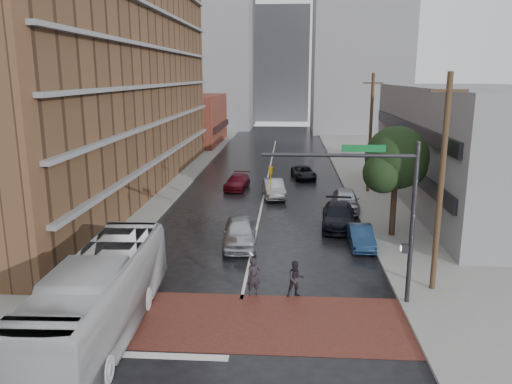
# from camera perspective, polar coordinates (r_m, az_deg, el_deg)

# --- Properties ---
(ground) EXTENTS (160.00, 160.00, 0.00)m
(ground) POSITION_cam_1_polar(r_m,az_deg,el_deg) (20.71, -2.37, -15.16)
(ground) COLOR black
(ground) RESTS_ON ground
(crosswalk) EXTENTS (14.00, 5.00, 0.02)m
(crosswalk) POSITION_cam_1_polar(r_m,az_deg,el_deg) (21.15, -2.22, -14.49)
(crosswalk) COLOR maroon
(crosswalk) RESTS_ON ground
(sidewalk_west) EXTENTS (9.00, 90.00, 0.15)m
(sidewalk_west) POSITION_cam_1_polar(r_m,az_deg,el_deg) (46.23, -13.31, 0.68)
(sidewalk_west) COLOR gray
(sidewalk_west) RESTS_ON ground
(sidewalk_east) EXTENTS (9.00, 90.00, 0.15)m
(sidewalk_east) POSITION_cam_1_polar(r_m,az_deg,el_deg) (45.20, 15.80, 0.25)
(sidewalk_east) COLOR gray
(sidewalk_east) RESTS_ON ground
(apartment_block) EXTENTS (10.00, 44.00, 28.00)m
(apartment_block) POSITION_cam_1_polar(r_m,az_deg,el_deg) (45.25, -17.86, 17.91)
(apartment_block) COLOR brown
(apartment_block) RESTS_ON ground
(storefront_west) EXTENTS (8.00, 16.00, 7.00)m
(storefront_west) POSITION_cam_1_polar(r_m,az_deg,el_deg) (73.73, -7.26, 8.20)
(storefront_west) COLOR brown
(storefront_west) RESTS_ON ground
(building_east) EXTENTS (11.00, 26.00, 9.00)m
(building_east) POSITION_cam_1_polar(r_m,az_deg,el_deg) (41.11, 24.46, 4.59)
(building_east) COLOR gray
(building_east) RESTS_ON ground
(distant_tower_west) EXTENTS (18.00, 16.00, 32.00)m
(distant_tower_west) POSITION_cam_1_polar(r_m,az_deg,el_deg) (97.63, -5.91, 16.79)
(distant_tower_west) COLOR gray
(distant_tower_west) RESTS_ON ground
(distant_tower_east) EXTENTS (16.00, 14.00, 36.00)m
(distant_tower_east) POSITION_cam_1_polar(r_m,az_deg,el_deg) (91.26, 11.92, 18.10)
(distant_tower_east) COLOR gray
(distant_tower_east) RESTS_ON ground
(distant_tower_center) EXTENTS (12.00, 10.00, 24.00)m
(distant_tower_center) POSITION_cam_1_polar(r_m,az_deg,el_deg) (113.15, 2.86, 14.32)
(distant_tower_center) COLOR gray
(distant_tower_center) RESTS_ON ground
(street_tree) EXTENTS (4.20, 4.10, 6.90)m
(street_tree) POSITION_cam_1_polar(r_m,az_deg,el_deg) (31.25, 15.76, 3.33)
(street_tree) COLOR #332319
(street_tree) RESTS_ON ground
(signal_mast) EXTENTS (6.50, 0.30, 7.20)m
(signal_mast) POSITION_cam_1_polar(r_m,az_deg,el_deg) (21.57, 13.88, -0.87)
(signal_mast) COLOR #2D2D33
(signal_mast) RESTS_ON ground
(utility_pole_near) EXTENTS (1.60, 0.26, 10.00)m
(utility_pole_near) POSITION_cam_1_polar(r_m,az_deg,el_deg) (23.60, 20.39, 0.89)
(utility_pole_near) COLOR #473321
(utility_pole_near) RESTS_ON ground
(utility_pole_far) EXTENTS (1.60, 0.26, 10.00)m
(utility_pole_far) POSITION_cam_1_polar(r_m,az_deg,el_deg) (42.91, 12.94, 6.61)
(utility_pole_far) COLOR #473321
(utility_pole_far) RESTS_ON ground
(transit_bus) EXTENTS (3.07, 11.58, 3.20)m
(transit_bus) POSITION_cam_1_polar(r_m,az_deg,el_deg) (20.29, -17.49, -11.40)
(transit_bus) COLOR #B9B9BB
(transit_bus) RESTS_ON ground
(pedestrian_a) EXTENTS (0.77, 0.66, 1.79)m
(pedestrian_a) POSITION_cam_1_polar(r_m,az_deg,el_deg) (22.98, -0.26, -9.68)
(pedestrian_a) COLOR black
(pedestrian_a) RESTS_ON ground
(pedestrian_b) EXTENTS (0.97, 0.84, 1.70)m
(pedestrian_b) POSITION_cam_1_polar(r_m,az_deg,el_deg) (22.95, 4.58, -9.89)
(pedestrian_b) COLOR black
(pedestrian_b) RESTS_ON ground
(car_travel_a) EXTENTS (2.32, 4.94, 1.63)m
(car_travel_a) POSITION_cam_1_polar(r_m,az_deg,el_deg) (29.39, -1.88, -4.66)
(car_travel_a) COLOR #B0B3B8
(car_travel_a) RESTS_ON ground
(car_travel_b) EXTENTS (2.22, 4.67, 1.48)m
(car_travel_b) POSITION_cam_1_polar(r_m,az_deg,el_deg) (41.03, 2.03, 0.41)
(car_travel_b) COLOR #B2B5BA
(car_travel_b) RESTS_ON ground
(car_travel_c) EXTENTS (2.25, 4.49, 1.25)m
(car_travel_c) POSITION_cam_1_polar(r_m,az_deg,el_deg) (44.12, -2.17, 1.17)
(car_travel_c) COLOR maroon
(car_travel_c) RESTS_ON ground
(suv_travel) EXTENTS (2.64, 4.58, 1.20)m
(suv_travel) POSITION_cam_1_polar(r_m,az_deg,el_deg) (48.66, 5.46, 2.23)
(suv_travel) COLOR black
(suv_travel) RESTS_ON ground
(car_parked_near) EXTENTS (1.35, 3.83, 1.26)m
(car_parked_near) POSITION_cam_1_polar(r_m,az_deg,el_deg) (29.89, 11.87, -5.02)
(car_parked_near) COLOR #152B4B
(car_parked_near) RESTS_ON ground
(car_parked_mid) EXTENTS (2.58, 5.44, 1.53)m
(car_parked_mid) POSITION_cam_1_polar(r_m,az_deg,el_deg) (33.46, 9.41, -2.69)
(car_parked_mid) COLOR black
(car_parked_mid) RESTS_ON ground
(car_parked_far) EXTENTS (2.04, 4.73, 1.59)m
(car_parked_far) POSITION_cam_1_polar(r_m,az_deg,el_deg) (37.65, 10.20, -0.88)
(car_parked_far) COLOR #ABACB3
(car_parked_far) RESTS_ON ground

